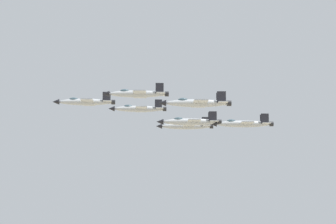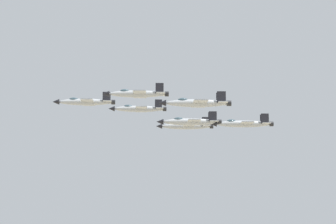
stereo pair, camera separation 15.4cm
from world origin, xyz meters
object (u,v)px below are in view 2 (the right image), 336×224
at_px(jet_right_wingman, 139,109).
at_px(jet_left_outer, 196,103).
at_px(jet_left_wingman, 137,94).
at_px(jet_right_outer, 186,126).
at_px(jet_slot_rear, 190,122).
at_px(jet_lead, 85,102).
at_px(jet_trailing, 243,124).

distance_m(jet_right_wingman, jet_left_outer, 41.62).
relative_size(jet_left_wingman, jet_right_outer, 0.96).
bearing_deg(jet_left_wingman, jet_slot_rear, -139.26).
height_order(jet_right_wingman, jet_slot_rear, jet_right_wingman).
bearing_deg(jet_slot_rear, jet_left_outer, 89.81).
distance_m(jet_right_outer, jet_slot_rear, 25.75).
xyz_separation_m(jet_lead, jet_slot_rear, (-0.02, -30.19, -5.66)).
relative_size(jet_slot_rear, jet_trailing, 1.02).
distance_m(jet_right_wingman, jet_trailing, 33.41).
distance_m(jet_left_wingman, jet_trailing, 33.39).
xyz_separation_m(jet_lead, jet_right_wingman, (12.82, -15.10, 0.15)).
relative_size(jet_lead, jet_trailing, 0.98).
distance_m(jet_right_wingman, jet_slot_rear, 20.64).
height_order(jet_left_wingman, jet_trailing, jet_left_wingman).
height_order(jet_lead, jet_left_wingman, jet_left_wingman).
bearing_deg(jet_trailing, jet_left_wingman, 23.86).
height_order(jet_left_wingman, jet_right_outer, jet_left_wingman).
height_order(jet_left_outer, jet_slot_rear, jet_left_outer).
distance_m(jet_lead, jet_right_outer, 39.77).
bearing_deg(jet_trailing, jet_right_outer, -58.70).
bearing_deg(jet_slot_rear, jet_trailing, 179.81).
bearing_deg(jet_right_outer, jet_left_outer, 90.12).
height_order(jet_left_wingman, jet_left_outer, jet_left_wingman).
bearing_deg(jet_trailing, jet_left_outer, 60.36).
height_order(jet_lead, jet_slot_rear, jet_lead).
distance_m(jet_left_outer, jet_trailing, 29.81).
xyz_separation_m(jet_left_wingman, jet_right_wingman, (25.66, -0.01, 0.09)).
bearing_deg(jet_right_wingman, jet_lead, 39.30).
relative_size(jet_right_wingman, jet_trailing, 0.97).
height_order(jet_right_wingman, jet_right_outer, jet_right_wingman).
xyz_separation_m(jet_right_wingman, jet_slot_rear, (-12.84, -15.08, -5.81)).
relative_size(jet_left_wingman, jet_trailing, 0.98).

